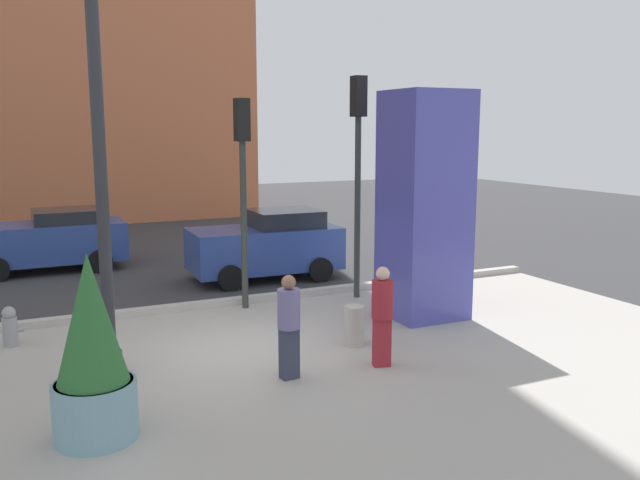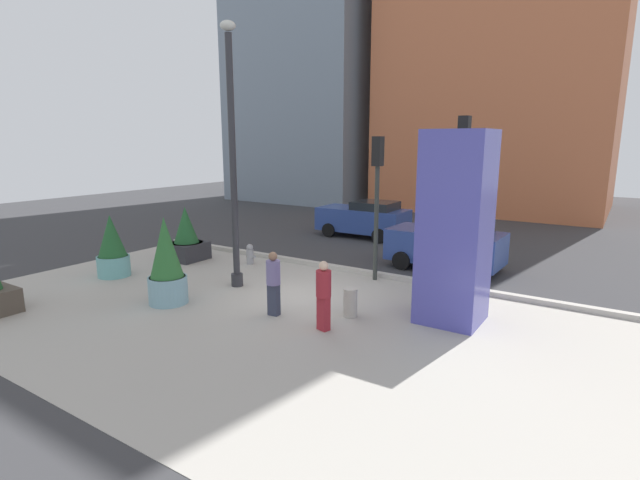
# 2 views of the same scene
# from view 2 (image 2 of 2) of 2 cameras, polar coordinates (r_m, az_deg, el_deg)

# --- Properties ---
(ground_plane) EXTENTS (60.00, 60.00, 0.00)m
(ground_plane) POSITION_cam_2_polar(r_m,az_deg,el_deg) (17.20, 5.46, -3.23)
(ground_plane) COLOR #38383A
(plaza_pavement) EXTENTS (18.00, 10.00, 0.02)m
(plaza_pavement) POSITION_cam_2_polar(r_m,az_deg,el_deg) (12.45, -7.67, -9.23)
(plaza_pavement) COLOR #ADA89E
(plaza_pavement) RESTS_ON ground_plane
(curb_strip) EXTENTS (18.00, 0.24, 0.16)m
(curb_strip) POSITION_cam_2_polar(r_m,az_deg,el_deg) (16.43, 4.03, -3.63)
(curb_strip) COLOR #B7B2A8
(curb_strip) RESTS_ON ground_plane
(lamp_post) EXTENTS (0.44, 0.44, 7.71)m
(lamp_post) POSITION_cam_2_polar(r_m,az_deg,el_deg) (14.52, -10.32, 8.94)
(lamp_post) COLOR #2D2D33
(lamp_post) RESTS_ON ground_plane
(art_pillar_blue) EXTENTS (1.49, 1.49, 4.69)m
(art_pillar_blue) POSITION_cam_2_polar(r_m,az_deg,el_deg) (12.04, 15.79, 1.31)
(art_pillar_blue) COLOR #4C4CAD
(art_pillar_blue) RESTS_ON ground_plane
(potted_plant_near_right) EXTENTS (1.28, 1.28, 2.02)m
(potted_plant_near_right) POSITION_cam_2_polar(r_m,az_deg,el_deg) (18.68, -15.61, 0.25)
(potted_plant_near_right) COLOR #2D2D33
(potted_plant_near_right) RESTS_ON ground_plane
(potted_plant_near_left) EXTENTS (1.06, 1.06, 2.43)m
(potted_plant_near_left) POSITION_cam_2_polar(r_m,az_deg,el_deg) (13.76, -17.79, -2.78)
(potted_plant_near_left) COLOR #7AA8B7
(potted_plant_near_left) RESTS_ON ground_plane
(potted_plant_by_pillar) EXTENTS (1.04, 1.04, 2.07)m
(potted_plant_by_pillar) POSITION_cam_2_polar(r_m,az_deg,el_deg) (17.20, -23.48, -0.88)
(potted_plant_by_pillar) COLOR #6BB2B2
(potted_plant_by_pillar) RESTS_ON ground_plane
(fire_hydrant) EXTENTS (0.36, 0.26, 0.75)m
(fire_hydrant) POSITION_cam_2_polar(r_m,az_deg,el_deg) (17.63, -8.32, -1.69)
(fire_hydrant) COLOR #99999E
(fire_hydrant) RESTS_ON ground_plane
(concrete_bollard) EXTENTS (0.36, 0.36, 0.75)m
(concrete_bollard) POSITION_cam_2_polar(r_m,az_deg,el_deg) (12.36, 3.61, -7.44)
(concrete_bollard) COLOR #B2ADA3
(concrete_bollard) RESTS_ON ground_plane
(traffic_light_corner) EXTENTS (0.28, 0.42, 5.09)m
(traffic_light_corner) POSITION_cam_2_polar(r_m,az_deg,el_deg) (13.91, 16.47, 7.01)
(traffic_light_corner) COLOR #333833
(traffic_light_corner) RESTS_ON ground_plane
(traffic_light_far_side) EXTENTS (0.28, 0.42, 4.56)m
(traffic_light_far_side) POSITION_cam_2_polar(r_m,az_deg,el_deg) (15.12, 6.82, 6.48)
(traffic_light_far_side) COLOR #333833
(traffic_light_far_side) RESTS_ON ground_plane
(car_passing_lane) EXTENTS (3.92, 2.17, 1.81)m
(car_passing_lane) POSITION_cam_2_polar(r_m,az_deg,el_deg) (17.24, 14.89, -0.47)
(car_passing_lane) COLOR #2D4793
(car_passing_lane) RESTS_ON ground_plane
(car_intersection) EXTENTS (4.19, 2.12, 1.69)m
(car_intersection) POSITION_cam_2_polar(r_m,az_deg,el_deg) (22.44, 5.27, 2.57)
(car_intersection) COLOR #2D4793
(car_intersection) RESTS_ON ground_plane
(pedestrian_by_curb) EXTENTS (0.39, 0.39, 1.68)m
(pedestrian_by_curb) POSITION_cam_2_polar(r_m,az_deg,el_deg) (12.31, -5.56, -4.81)
(pedestrian_by_curb) COLOR #33384C
(pedestrian_by_curb) RESTS_ON ground_plane
(pedestrian_on_sidewalk) EXTENTS (0.44, 0.44, 1.70)m
(pedestrian_on_sidewalk) POSITION_cam_2_polar(r_m,az_deg,el_deg) (11.30, 0.43, -6.23)
(pedestrian_on_sidewalk) COLOR maroon
(pedestrian_on_sidewalk) RESTS_ON ground_plane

